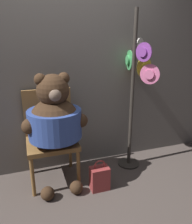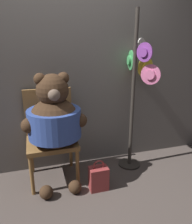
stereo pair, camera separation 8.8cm
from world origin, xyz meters
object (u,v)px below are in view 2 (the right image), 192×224
at_px(chair, 51,132).
at_px(handbag_on_ground, 99,178).
at_px(teddy_bear, 54,120).
at_px(hat_display_rack, 137,87).

height_order(chair, handbag_on_ground, chair).
relative_size(chair, teddy_bear, 0.82).
distance_m(teddy_bear, handbag_on_ground, 0.79).
relative_size(teddy_bear, hat_display_rack, 0.67).
relative_size(hat_display_rack, handbag_on_ground, 5.32).
relative_size(chair, handbag_on_ground, 2.92).
height_order(chair, teddy_bear, teddy_bear).
bearing_deg(hat_display_rack, teddy_bear, -173.00).
bearing_deg(hat_display_rack, handbag_on_ground, -147.83).
relative_size(teddy_bear, handbag_on_ground, 3.54).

